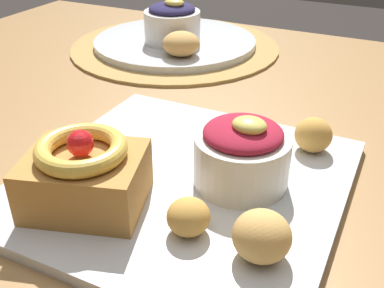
% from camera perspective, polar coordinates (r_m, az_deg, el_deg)
% --- Properties ---
extents(dining_table, '(1.40, 1.04, 0.73)m').
position_cam_1_polar(dining_table, '(0.55, 6.64, -10.27)').
color(dining_table, olive).
rests_on(dining_table, ground_plane).
extents(woven_placemat, '(0.38, 0.38, 0.00)m').
position_cam_1_polar(woven_placemat, '(0.86, -2.11, 11.98)').
color(woven_placemat, '#AD894C').
rests_on(woven_placemat, dining_table).
extents(front_plate, '(0.31, 0.31, 0.01)m').
position_cam_1_polar(front_plate, '(0.46, -1.09, -4.77)').
color(front_plate, silver).
rests_on(front_plate, dining_table).
extents(cake_slice, '(0.12, 0.11, 0.08)m').
position_cam_1_polar(cake_slice, '(0.42, -13.13, -3.67)').
color(cake_slice, '#B77F3D').
rests_on(cake_slice, front_plate).
extents(berry_ramekin, '(0.09, 0.09, 0.07)m').
position_cam_1_polar(berry_ramekin, '(0.44, 6.21, -1.20)').
color(berry_ramekin, silver).
rests_on(berry_ramekin, front_plate).
extents(fritter_front, '(0.04, 0.04, 0.04)m').
position_cam_1_polar(fritter_front, '(0.51, 14.78, 1.10)').
color(fritter_front, gold).
rests_on(fritter_front, front_plate).
extents(fritter_middle, '(0.05, 0.05, 0.04)m').
position_cam_1_polar(fritter_middle, '(0.36, 8.62, -11.19)').
color(fritter_middle, tan).
rests_on(fritter_middle, front_plate).
extents(fritter_back, '(0.04, 0.04, 0.03)m').
position_cam_1_polar(fritter_back, '(0.38, -0.44, -8.98)').
color(fritter_back, gold).
rests_on(fritter_back, front_plate).
extents(back_plate, '(0.29, 0.29, 0.01)m').
position_cam_1_polar(back_plate, '(0.86, -2.12, 12.52)').
color(back_plate, silver).
rests_on(back_plate, woven_placemat).
extents(back_ramekin, '(0.10, 0.10, 0.08)m').
position_cam_1_polar(back_ramekin, '(0.83, -2.45, 14.76)').
color(back_ramekin, white).
rests_on(back_ramekin, back_plate).
extents(back_pastry, '(0.06, 0.06, 0.04)m').
position_cam_1_polar(back_pastry, '(0.76, -1.35, 12.29)').
color(back_pastry, tan).
rests_on(back_pastry, back_plate).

